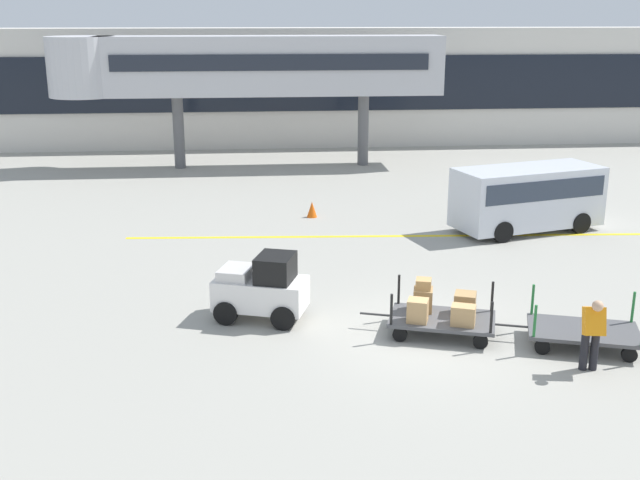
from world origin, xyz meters
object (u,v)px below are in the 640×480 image
at_px(shuttle_van, 528,194).
at_px(safety_cone_near, 312,209).
at_px(baggage_handler, 593,331).
at_px(baggage_cart_middle, 583,331).
at_px(baggage_tug, 262,288).
at_px(baggage_cart_lead, 441,311).

distance_m(shuttle_van, safety_cone_near, 7.31).
bearing_deg(safety_cone_near, baggage_handler, -70.24).
bearing_deg(baggage_handler, baggage_cart_middle, 73.06).
distance_m(baggage_tug, shuttle_van, 11.14).
relative_size(shuttle_van, safety_cone_near, 9.34).
xyz_separation_m(baggage_cart_lead, baggage_cart_middle, (2.87, -0.96, -0.19)).
xyz_separation_m(baggage_tug, shuttle_van, (8.76, 6.87, 0.48)).
height_order(baggage_handler, safety_cone_near, baggage_handler).
relative_size(baggage_cart_middle, safety_cone_near, 5.60).
distance_m(baggage_tug, baggage_handler, 7.28).
distance_m(baggage_cart_lead, baggage_handler, 3.31).
bearing_deg(shuttle_van, baggage_tug, -141.90).
bearing_deg(baggage_handler, baggage_cart_lead, 139.75).
height_order(baggage_tug, shuttle_van, shuttle_van).
xyz_separation_m(baggage_cart_middle, safety_cone_near, (-4.89, 11.46, -0.07)).
bearing_deg(baggage_tug, baggage_cart_middle, -17.93).
xyz_separation_m(baggage_cart_middle, shuttle_van, (1.95, 9.07, 0.89)).
xyz_separation_m(baggage_tug, baggage_cart_middle, (6.81, -2.20, -0.41)).
height_order(baggage_cart_lead, shuttle_van, shuttle_van).
bearing_deg(shuttle_van, baggage_cart_lead, -120.69).
distance_m(baggage_tug, baggage_cart_lead, 4.14).
distance_m(baggage_cart_lead, shuttle_van, 9.47).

